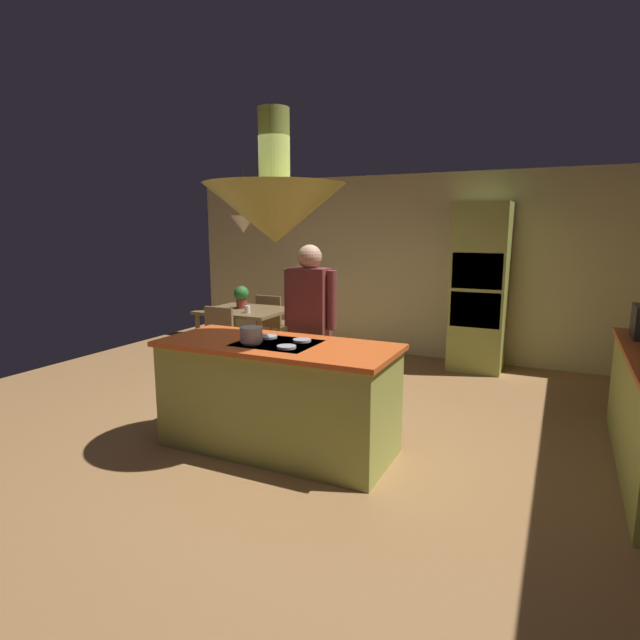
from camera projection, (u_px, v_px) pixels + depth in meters
The scene contains 13 objects.
ground at pixel (290, 439), 4.48m from camera, with size 8.16×8.16×0.00m, color #9E7042.
wall_back at pixel (405, 266), 7.32m from camera, with size 6.80×0.10×2.55m, color beige.
kitchen_island at pixel (278, 396), 4.22m from camera, with size 1.95×0.84×0.92m.
oven_tower at pixel (480, 288), 6.53m from camera, with size 0.66×0.62×2.13m.
dining_table at pixel (246, 317), 6.77m from camera, with size 1.07×0.93×0.76m.
person_at_island at pixel (310, 322), 4.77m from camera, with size 0.53×0.22×1.67m.
range_hood at pixel (275, 210), 3.96m from camera, with size 1.10×1.10×1.00m.
pendant_light_over_table at pixel (243, 224), 6.56m from camera, with size 0.32×0.32×0.82m.
chair_facing_island at pixel (214, 338), 6.19m from camera, with size 0.40×0.40×0.87m.
chair_by_back_wall at pixel (272, 320), 7.41m from camera, with size 0.40×0.40×0.87m.
potted_plant_on_table at pixel (241, 296), 6.81m from camera, with size 0.20×0.20×0.30m.
cup_on_table at pixel (247, 309), 6.46m from camera, with size 0.07×0.07×0.09m, color white.
cooking_pot_on_cooktop at pixel (251, 334), 4.08m from camera, with size 0.18×0.18×0.12m, color #B2B2B7.
Camera 1 is at (2.05, -3.71, 1.82)m, focal length 28.81 mm.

